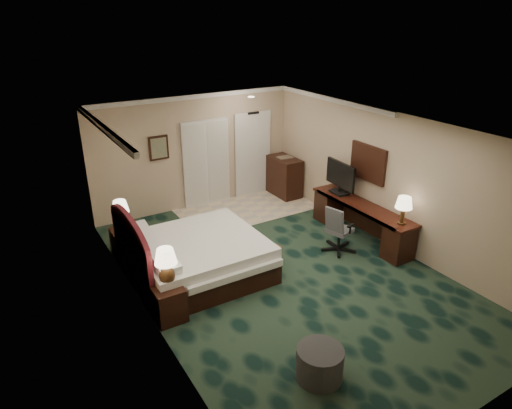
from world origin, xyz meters
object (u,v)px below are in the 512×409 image
bed (200,257)px  tv (340,178)px  bed_bench (251,249)px  minibar (284,177)px  lamp_near (166,268)px  desk_chair (340,228)px  nightstand_near (168,303)px  ottoman (320,363)px  nightstand_far (124,242)px  lamp_far (121,216)px  desk (361,221)px

bed → tv: (3.51, 0.34, 0.76)m
bed_bench → minibar: (2.41, 2.40, 0.29)m
bed_bench → tv: tv is taller
lamp_near → desk_chair: (3.68, 0.29, -0.40)m
bed → lamp_near: lamp_near is taller
nightstand_near → tv: tv is taller
lamp_near → ottoman: lamp_near is taller
nightstand_far → bed_bench: nightstand_far is taller
desk_chair → nightstand_near: bearing=169.0°
nightstand_near → minibar: size_ratio=0.57×
ottoman → desk_chair: bearing=45.4°
lamp_near → lamp_far: bearing=90.8°
lamp_far → minibar: size_ratio=0.62×
minibar → lamp_far: bearing=-167.4°
bed_bench → tv: (2.44, 0.32, 0.89)m
desk_chair → desk: bearing=-0.9°
bed → desk: desk is taller
bed_bench → tv: bearing=-5.0°
desk_chair → minibar: bearing=60.5°
lamp_near → bed_bench: bearing=24.4°
nightstand_near → lamp_far: lamp_far is taller
tv → desk_chair: (-0.76, -0.94, -0.61)m
nightstand_near → lamp_near: 0.61m
bed_bench → minibar: 3.41m
nightstand_far → lamp_near: 2.42m
bed_bench → desk: size_ratio=0.48×
lamp_near → bed_bench: (2.00, 0.91, -0.68)m
nightstand_near → bed_bench: size_ratio=0.46×
bed_bench → desk: bearing=-22.4°
desk → minibar: (-0.01, 2.82, 0.13)m
nightstand_near → desk: (4.45, 0.51, 0.09)m
bed_bench → minibar: minibar is taller
ottoman → nightstand_near: bearing=119.2°
desk_chair → minibar: (0.74, 3.02, 0.01)m
tv → desk: bearing=-87.1°
desk_chair → tv: bearing=35.3°
lamp_far → bed_bench: (2.04, -1.40, -0.64)m
tv → minibar: size_ratio=0.92×
bed → bed_bench: size_ratio=1.77×
nightstand_near → desk: 4.48m
ottoman → desk: desk is taller
nightstand_near → desk: size_ratio=0.22×
lamp_near → minibar: 5.53m
nightstand_far → tv: 4.69m
bed → minibar: size_ratio=2.20×
bed → nightstand_far: bed is taller
nightstand_near → bed_bench: (2.03, 0.93, -0.07)m
lamp_near → nightstand_far: bearing=90.9°
nightstand_far → minibar: (4.45, 0.96, 0.23)m
bed_bench → desk_chair: size_ratio=1.26×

